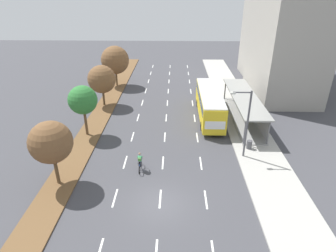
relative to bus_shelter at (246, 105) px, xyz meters
name	(u,v)px	position (x,y,z in m)	size (l,w,h in m)	color
ground_plane	(160,204)	(-9.53, -15.31, -1.86)	(140.00, 140.00, 0.00)	#424247
median_strip	(107,103)	(-17.83, 4.69, -1.80)	(2.60, 52.00, 0.12)	brown
sidewalk_right	(235,104)	(-0.28, 4.69, -1.79)	(4.50, 52.00, 0.15)	#ADAAA3
lane_divider_left	(140,110)	(-13.03, 2.68, -1.86)	(0.14, 46.99, 0.01)	white
lane_divider_center	(167,110)	(-9.53, 2.68, -1.86)	(0.14, 46.99, 0.01)	white
lane_divider_right	(193,110)	(-6.03, 2.68, -1.86)	(0.14, 46.99, 0.01)	white
bus_shelter	(246,105)	(0.00, 0.00, 0.00)	(2.90, 13.73, 2.86)	gray
bus	(210,102)	(-4.28, 0.46, 0.20)	(2.54, 11.29, 3.37)	yellow
cyclist	(140,162)	(-11.49, -10.98, -1.07)	(0.46, 1.82, 1.71)	black
median_tree_nearest	(51,142)	(-17.98, -13.10, 2.04)	(3.35, 3.35, 5.48)	brown
median_tree_second	(83,100)	(-18.00, -4.57, 2.22)	(3.01, 3.01, 5.49)	brown
median_tree_third	(102,79)	(-18.06, 3.95, 1.84)	(3.65, 3.65, 5.42)	brown
median_tree_fourth	(115,60)	(-17.91, 12.48, 2.35)	(4.36, 4.36, 6.28)	brown
streetlight	(246,120)	(-2.11, -8.63, 2.02)	(1.91, 0.24, 6.50)	#4C4C51
trash_bin	(249,145)	(-1.08, -7.22, -1.29)	(0.52, 0.52, 0.85)	#4C4C51
building_near_right	(290,26)	(6.96, 9.05, 7.92)	(7.81, 13.14, 19.57)	#A39E93
building_mid_right	(283,5)	(9.32, 19.98, 9.93)	(11.17, 8.06, 23.60)	#A39E93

